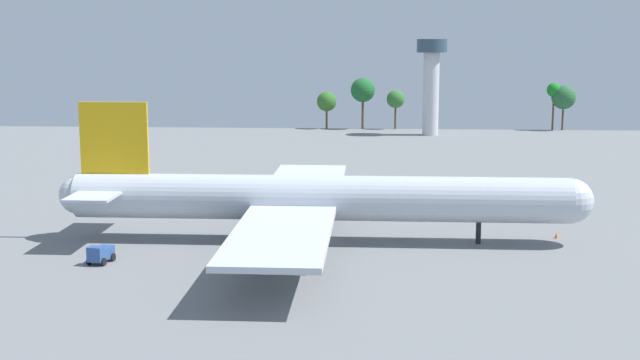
{
  "coord_description": "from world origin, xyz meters",
  "views": [
    {
      "loc": [
        7.4,
        -115.2,
        28.02
      ],
      "look_at": [
        0.0,
        0.0,
        8.6
      ],
      "focal_mm": 48.17,
      "sensor_mm": 36.0,
      "label": 1
    }
  ],
  "objects": [
    {
      "name": "ground_plane",
      "position": [
        0.0,
        0.0,
        0.0
      ],
      "size": [
        293.33,
        293.33,
        0.0
      ],
      "primitive_type": "plane",
      "color": "slate"
    },
    {
      "name": "cargo_airplane",
      "position": [
        -0.53,
        0.0,
        6.0
      ],
      "size": [
        73.33,
        68.07,
        19.11
      ],
      "color": "silver",
      "rests_on": "ground_plane"
    },
    {
      "name": "catering_truck",
      "position": [
        35.49,
        32.4,
        1.22
      ],
      "size": [
        3.83,
        4.7,
        2.53
      ],
      "color": "#333338",
      "rests_on": "ground_plane"
    },
    {
      "name": "cargo_loader",
      "position": [
        -26.62,
        -13.26,
        1.22
      ],
      "size": [
        2.93,
        4.11,
        2.36
      ],
      "color": "#2D5193",
      "rests_on": "ground_plane"
    },
    {
      "name": "maintenance_van",
      "position": [
        26.7,
        24.08,
        0.98
      ],
      "size": [
        3.99,
        5.08,
        1.91
      ],
      "color": "silver",
      "rests_on": "ground_plane"
    },
    {
      "name": "safety_cone_nose",
      "position": [
        33.0,
        3.98,
        0.4
      ],
      "size": [
        0.56,
        0.56,
        0.8
      ],
      "primitive_type": "cone",
      "color": "orange",
      "rests_on": "ground_plane"
    },
    {
      "name": "control_tower",
      "position": [
        23.23,
        130.68,
        16.68
      ],
      "size": [
        8.55,
        8.55,
        27.18
      ],
      "color": "silver",
      "rests_on": "ground_plane"
    },
    {
      "name": "tree_line_backdrop",
      "position": [
        25.03,
        146.19,
        10.21
      ],
      "size": [
        77.74,
        7.37,
        15.51
      ],
      "color": "#51381E",
      "rests_on": "ground_plane"
    }
  ]
}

